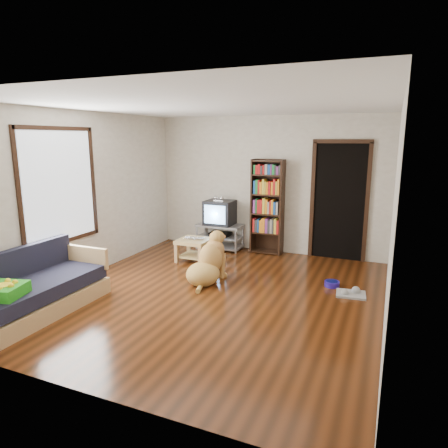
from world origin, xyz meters
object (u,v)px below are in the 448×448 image
at_px(dog_bowl, 332,284).
at_px(bookshelf, 268,202).
at_px(tv_stand, 220,236).
at_px(coffee_table, 194,246).
at_px(laptop, 193,239).
at_px(dog, 209,263).
at_px(grey_rag, 351,294).
at_px(green_cushion, 4,291).
at_px(sofa, 37,291).
at_px(crt_tv, 220,212).

distance_m(dog_bowl, bookshelf, 2.21).
bearing_deg(tv_stand, coffee_table, -96.49).
height_order(laptop, dog, dog).
height_order(grey_rag, bookshelf, bookshelf).
bearing_deg(dog, tv_stand, 108.28).
relative_size(green_cushion, dog_bowl, 1.84).
distance_m(laptop, grey_rag, 2.88).
height_order(dog_bowl, grey_rag, dog_bowl).
distance_m(dog_bowl, tv_stand, 2.72).
bearing_deg(coffee_table, dog_bowl, -7.89).
height_order(bookshelf, dog, bookshelf).
xyz_separation_m(laptop, tv_stand, (0.11, 0.96, -0.14)).
height_order(grey_rag, sofa, sofa).
bearing_deg(coffee_table, laptop, -90.00).
bearing_deg(tv_stand, dog_bowl, -27.97).
bearing_deg(bookshelf, sofa, -117.32).
xyz_separation_m(green_cushion, sofa, (-0.12, 0.54, -0.23)).
bearing_deg(tv_stand, crt_tv, 90.00).
distance_m(green_cushion, grey_rag, 4.45).
bearing_deg(tv_stand, bookshelf, 5.63).
bearing_deg(dog, laptop, 129.79).
relative_size(sofa, coffee_table, 3.27).
bearing_deg(dog_bowl, coffee_table, 172.11).
bearing_deg(tv_stand, sofa, -105.02).
distance_m(dog_bowl, crt_tv, 2.81).
height_order(grey_rag, crt_tv, crt_tv).
bearing_deg(bookshelf, laptop, -135.17).
bearing_deg(dog_bowl, sofa, -144.99).
xyz_separation_m(laptop, dog_bowl, (2.50, -0.32, -0.37)).
relative_size(coffee_table, dog, 0.56).
relative_size(laptop, sofa, 0.20).
relative_size(tv_stand, crt_tv, 1.55).
xyz_separation_m(crt_tv, coffee_table, (-0.11, -0.95, -0.46)).
height_order(dog_bowl, sofa, sofa).
bearing_deg(dog, crt_tv, 108.07).
bearing_deg(crt_tv, coffee_table, -96.34).
bearing_deg(laptop, green_cushion, -109.17).
bearing_deg(sofa, laptop, 72.01).
xyz_separation_m(laptop, crt_tv, (0.11, 0.98, 0.33)).
height_order(laptop, crt_tv, crt_tv).
bearing_deg(dog, sofa, -130.43).
xyz_separation_m(sofa, dog, (1.57, 1.84, 0.03)).
relative_size(grey_rag, bookshelf, 0.22).
bearing_deg(laptop, crt_tv, 77.70).
relative_size(bookshelf, sofa, 1.00).
bearing_deg(green_cushion, coffee_table, 62.40).
distance_m(grey_rag, crt_tv, 3.19).
bearing_deg(bookshelf, coffee_table, -136.00).
bearing_deg(sofa, tv_stand, 74.98).
distance_m(green_cushion, crt_tv, 4.29).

